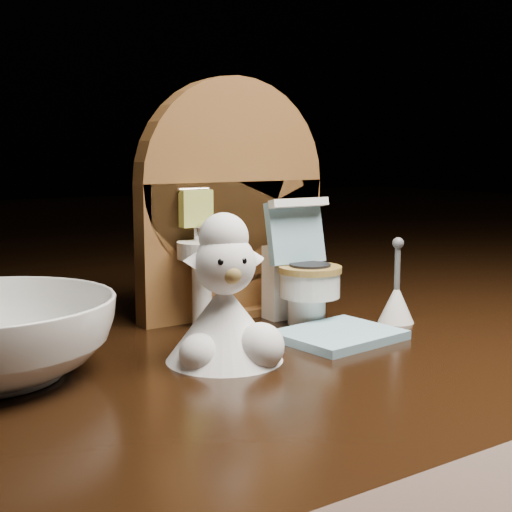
# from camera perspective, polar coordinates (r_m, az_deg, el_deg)

# --- Properties ---
(backdrop_panel) EXTENTS (0.13, 0.05, 0.15)m
(backdrop_panel) POSITION_cam_1_polar(r_m,az_deg,el_deg) (0.45, -1.92, 3.48)
(backdrop_panel) COLOR brown
(backdrop_panel) RESTS_ON ground
(toy_toilet) EXTENTS (0.04, 0.05, 0.08)m
(toy_toilet) POSITION_cam_1_polar(r_m,az_deg,el_deg) (0.44, 3.57, -1.67)
(toy_toilet) COLOR white
(toy_toilet) RESTS_ON ground
(bath_mat) EXTENTS (0.07, 0.06, 0.00)m
(bath_mat) POSITION_cam_1_polar(r_m,az_deg,el_deg) (0.41, 6.63, -6.31)
(bath_mat) COLOR #7DACC0
(bath_mat) RESTS_ON ground
(toilet_brush) EXTENTS (0.02, 0.02, 0.05)m
(toilet_brush) POSITION_cam_1_polar(r_m,az_deg,el_deg) (0.45, 11.17, -3.48)
(toilet_brush) COLOR white
(toilet_brush) RESTS_ON ground
(plush_lamb) EXTENTS (0.06, 0.06, 0.08)m
(plush_lamb) POSITION_cam_1_polar(r_m,az_deg,el_deg) (0.36, -2.44, -4.30)
(plush_lamb) COLOR white
(plush_lamb) RESTS_ON ground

